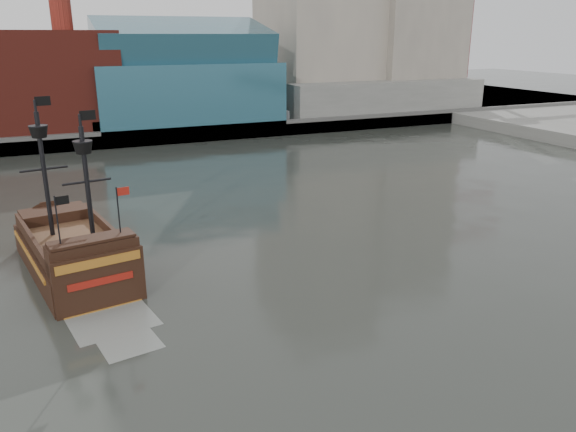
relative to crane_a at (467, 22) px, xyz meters
name	(u,v)px	position (x,y,z in m)	size (l,w,h in m)	color
ground	(321,338)	(-78.63, -82.00, -19.11)	(400.00, 400.00, 0.00)	#2D302A
promenade_far	(111,116)	(-78.63, 10.00, -18.11)	(220.00, 60.00, 2.00)	slate
seawall	(136,138)	(-78.63, -19.50, -17.81)	(220.00, 1.00, 2.60)	#4C4C49
crane_a	(467,22)	(0.00, 0.00, 0.00)	(22.50, 4.00, 32.25)	slate
crane_b	(469,38)	(9.60, 10.00, -3.54)	(19.10, 4.00, 26.25)	slate
pirate_ship	(75,257)	(-90.59, -66.69, -17.91)	(8.19, 18.41, 13.30)	black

